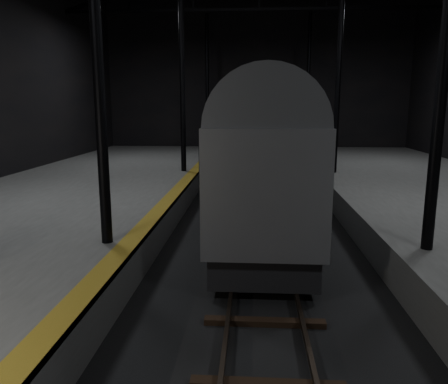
{
  "coord_description": "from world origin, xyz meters",
  "views": [
    {
      "loc": [
        -0.28,
        -14.02,
        4.27
      ],
      "look_at": [
        -1.04,
        -2.55,
        2.0
      ],
      "focal_mm": 35.0,
      "sensor_mm": 36.0,
      "label": 1
    }
  ],
  "objects": [
    {
      "name": "ground",
      "position": [
        0.0,
        0.0,
        0.0
      ],
      "size": [
        44.0,
        44.0,
        0.0
      ],
      "primitive_type": "plane",
      "color": "black",
      "rests_on": "ground"
    },
    {
      "name": "platform_left",
      "position": [
        -7.5,
        0.0,
        0.5
      ],
      "size": [
        9.0,
        43.8,
        1.0
      ],
      "primitive_type": "cube",
      "color": "#535350",
      "rests_on": "ground"
    },
    {
      "name": "track",
      "position": [
        0.0,
        0.0,
        0.07
      ],
      "size": [
        2.4,
        43.0,
        0.24
      ],
      "color": "#3F3328",
      "rests_on": "ground"
    },
    {
      "name": "tactile_strip",
      "position": [
        -3.25,
        0.0,
        1.0
      ],
      "size": [
        0.5,
        43.8,
        0.01
      ],
      "primitive_type": "cube",
      "color": "olive",
      "rests_on": "platform_left"
    },
    {
      "name": "train",
      "position": [
        -0.0,
        4.23,
        2.81
      ],
      "size": [
        2.83,
        18.86,
        5.04
      ],
      "color": "#A2A4AA",
      "rests_on": "ground"
    }
  ]
}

